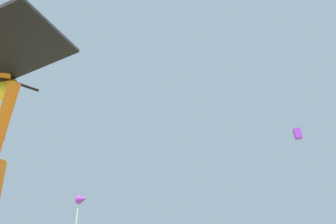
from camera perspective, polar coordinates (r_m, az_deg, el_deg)
The scene contains 2 objects.
distant_kite_purple_low_left at distance 38.20m, azimuth 21.26°, elevation -3.47°, with size 1.04×0.91×1.21m.
marker_flag at distance 9.14m, azimuth -14.59°, elevation -15.23°, with size 0.30×0.24×2.13m.
Camera 1 is at (2.91, -0.91, 0.74)m, focal length 35.70 mm.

